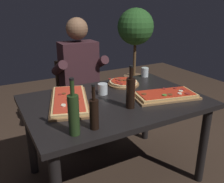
{
  "coord_description": "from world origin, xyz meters",
  "views": [
    {
      "loc": [
        -0.88,
        -1.57,
        1.47
      ],
      "look_at": [
        0.0,
        0.05,
        0.79
      ],
      "focal_mm": 39.1,
      "sensor_mm": 36.0,
      "label": 1
    }
  ],
  "objects_px": {
    "dining_table": "(115,110)",
    "wine_bottle_dark": "(131,92)",
    "diner_chair": "(77,95)",
    "potted_plant_corner": "(135,39)",
    "tumbler_far_side": "(103,90)",
    "pizza_rectangular_left": "(69,100)",
    "tumbler_near_camera": "(145,72)",
    "vinegar_bottle_green": "(94,113)",
    "oil_bottle_amber": "(74,114)",
    "seated_diner": "(80,76)",
    "pizza_rectangular_front": "(166,95)",
    "pizza_round_far": "(123,83)"
  },
  "relations": [
    {
      "from": "dining_table",
      "to": "pizza_round_far",
      "type": "xyz_separation_m",
      "value": [
        0.25,
        0.28,
        0.12
      ]
    },
    {
      "from": "pizza_rectangular_left",
      "to": "seated_diner",
      "type": "xyz_separation_m",
      "value": [
        0.34,
        0.63,
        -0.02
      ]
    },
    {
      "from": "oil_bottle_amber",
      "to": "vinegar_bottle_green",
      "type": "bearing_deg",
      "value": 2.94
    },
    {
      "from": "pizza_rectangular_left",
      "to": "seated_diner",
      "type": "relative_size",
      "value": 0.51
    },
    {
      "from": "dining_table",
      "to": "diner_chair",
      "type": "relative_size",
      "value": 1.61
    },
    {
      "from": "dining_table",
      "to": "seated_diner",
      "type": "relative_size",
      "value": 1.05
    },
    {
      "from": "dining_table",
      "to": "potted_plant_corner",
      "type": "height_order",
      "value": "potted_plant_corner"
    },
    {
      "from": "pizza_rectangular_left",
      "to": "wine_bottle_dark",
      "type": "height_order",
      "value": "wine_bottle_dark"
    },
    {
      "from": "diner_chair",
      "to": "seated_diner",
      "type": "bearing_deg",
      "value": -90.0
    },
    {
      "from": "dining_table",
      "to": "pizza_round_far",
      "type": "bearing_deg",
      "value": 48.51
    },
    {
      "from": "oil_bottle_amber",
      "to": "vinegar_bottle_green",
      "type": "height_order",
      "value": "oil_bottle_amber"
    },
    {
      "from": "pizza_rectangular_left",
      "to": "diner_chair",
      "type": "bearing_deg",
      "value": 65.49
    },
    {
      "from": "tumbler_near_camera",
      "to": "diner_chair",
      "type": "relative_size",
      "value": 0.11
    },
    {
      "from": "potted_plant_corner",
      "to": "tumbler_far_side",
      "type": "bearing_deg",
      "value": -131.83
    },
    {
      "from": "wine_bottle_dark",
      "to": "tumbler_far_side",
      "type": "xyz_separation_m",
      "value": [
        -0.05,
        0.35,
        -0.08
      ]
    },
    {
      "from": "wine_bottle_dark",
      "to": "tumbler_far_side",
      "type": "bearing_deg",
      "value": 98.64
    },
    {
      "from": "diner_chair",
      "to": "pizza_round_far",
      "type": "bearing_deg",
      "value": -66.68
    },
    {
      "from": "pizza_round_far",
      "to": "vinegar_bottle_green",
      "type": "relative_size",
      "value": 1.02
    },
    {
      "from": "wine_bottle_dark",
      "to": "seated_diner",
      "type": "height_order",
      "value": "seated_diner"
    },
    {
      "from": "seated_diner",
      "to": "potted_plant_corner",
      "type": "distance_m",
      "value": 1.49
    },
    {
      "from": "dining_table",
      "to": "pizza_rectangular_left",
      "type": "height_order",
      "value": "pizza_rectangular_left"
    },
    {
      "from": "seated_diner",
      "to": "potted_plant_corner",
      "type": "relative_size",
      "value": 0.95
    },
    {
      "from": "pizza_rectangular_left",
      "to": "seated_diner",
      "type": "distance_m",
      "value": 0.71
    },
    {
      "from": "dining_table",
      "to": "wine_bottle_dark",
      "type": "relative_size",
      "value": 4.42
    },
    {
      "from": "pizza_round_far",
      "to": "pizza_rectangular_left",
      "type": "bearing_deg",
      "value": -163.95
    },
    {
      "from": "pizza_rectangular_front",
      "to": "wine_bottle_dark",
      "type": "height_order",
      "value": "wine_bottle_dark"
    },
    {
      "from": "diner_chair",
      "to": "potted_plant_corner",
      "type": "xyz_separation_m",
      "value": [
        1.23,
        0.7,
        0.45
      ]
    },
    {
      "from": "seated_diner",
      "to": "potted_plant_corner",
      "type": "bearing_deg",
      "value": 33.78
    },
    {
      "from": "oil_bottle_amber",
      "to": "tumbler_near_camera",
      "type": "xyz_separation_m",
      "value": [
        1.05,
        0.76,
        -0.08
      ]
    },
    {
      "from": "oil_bottle_amber",
      "to": "tumbler_far_side",
      "type": "xyz_separation_m",
      "value": [
        0.44,
        0.51,
        -0.09
      ]
    },
    {
      "from": "seated_diner",
      "to": "diner_chair",
      "type": "bearing_deg",
      "value": 90.0
    },
    {
      "from": "dining_table",
      "to": "pizza_rectangular_front",
      "type": "relative_size",
      "value": 2.5
    },
    {
      "from": "oil_bottle_amber",
      "to": "vinegar_bottle_green",
      "type": "xyz_separation_m",
      "value": [
        0.13,
        0.01,
        -0.03
      ]
    },
    {
      "from": "oil_bottle_amber",
      "to": "dining_table",
      "type": "bearing_deg",
      "value": 37.37
    },
    {
      "from": "pizza_rectangular_left",
      "to": "vinegar_bottle_green",
      "type": "height_order",
      "value": "vinegar_bottle_green"
    },
    {
      "from": "pizza_rectangular_left",
      "to": "tumbler_near_camera",
      "type": "bearing_deg",
      "value": 17.68
    },
    {
      "from": "pizza_round_far",
      "to": "diner_chair",
      "type": "distance_m",
      "value": 0.69
    },
    {
      "from": "vinegar_bottle_green",
      "to": "seated_diner",
      "type": "xyz_separation_m",
      "value": [
        0.34,
        1.09,
        -0.1
      ]
    },
    {
      "from": "vinegar_bottle_green",
      "to": "pizza_round_far",
      "type": "bearing_deg",
      "value": 47.05
    },
    {
      "from": "pizza_rectangular_left",
      "to": "oil_bottle_amber",
      "type": "relative_size",
      "value": 1.97
    },
    {
      "from": "dining_table",
      "to": "pizza_rectangular_left",
      "type": "bearing_deg",
      "value": 162.61
    },
    {
      "from": "dining_table",
      "to": "pizza_rectangular_front",
      "type": "distance_m",
      "value": 0.43
    },
    {
      "from": "vinegar_bottle_green",
      "to": "tumbler_far_side",
      "type": "bearing_deg",
      "value": 58.58
    },
    {
      "from": "oil_bottle_amber",
      "to": "tumbler_far_side",
      "type": "height_order",
      "value": "oil_bottle_amber"
    },
    {
      "from": "pizza_rectangular_left",
      "to": "vinegar_bottle_green",
      "type": "xyz_separation_m",
      "value": [
        0.0,
        -0.46,
        0.08
      ]
    },
    {
      "from": "pizza_rectangular_front",
      "to": "tumbler_far_side",
      "type": "distance_m",
      "value": 0.52
    },
    {
      "from": "pizza_round_far",
      "to": "wine_bottle_dark",
      "type": "height_order",
      "value": "wine_bottle_dark"
    },
    {
      "from": "pizza_round_far",
      "to": "tumbler_near_camera",
      "type": "distance_m",
      "value": 0.36
    },
    {
      "from": "pizza_rectangular_left",
      "to": "diner_chair",
      "type": "height_order",
      "value": "diner_chair"
    },
    {
      "from": "wine_bottle_dark",
      "to": "tumbler_near_camera",
      "type": "bearing_deg",
      "value": 46.77
    }
  ]
}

